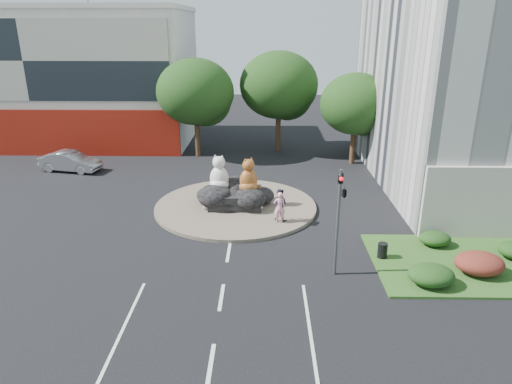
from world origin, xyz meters
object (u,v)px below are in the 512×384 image
cat_white (219,172)px  litter_bin (382,250)px  parked_car (70,161)px  kitten_calico (206,202)px  cat_tabby (249,175)px  pedestrian_dark (279,205)px  pedestrian_pink (280,207)px  kitten_white (259,202)px

cat_white → litter_bin: bearing=-25.0°
parked_car → kitten_calico: bearing=-113.4°
cat_white → litter_bin: cat_white is taller
cat_tabby → litter_bin: 9.49m
kitten_calico → litter_bin: size_ratio=1.17×
pedestrian_dark → litter_bin: bearing=160.6°
pedestrian_pink → parked_car: (-15.95, 10.05, -0.32)m
cat_tabby → parked_car: bearing=121.7°
kitten_white → pedestrian_dark: 2.08m
cat_white → kitten_calico: cat_white is taller
cat_white → parked_car: cat_white is taller
parked_car → litter_bin: size_ratio=6.39×
cat_tabby → kitten_calico: bearing=164.5°
cat_tabby → pedestrian_dark: 3.10m
cat_tabby → pedestrian_dark: size_ratio=1.15×
cat_tabby → kitten_calico: size_ratio=2.53×
pedestrian_dark → kitten_calico: bearing=1.1°
kitten_calico → parked_car: parked_car is taller
pedestrian_pink → litter_bin: pedestrian_pink is taller
kitten_calico → litter_bin: 10.92m
kitten_calico → pedestrian_dark: 4.67m
pedestrian_pink → litter_bin: size_ratio=2.44×
cat_tabby → kitten_white: (0.62, -0.67, -1.54)m
cat_white → pedestrian_dark: (3.64, -2.61, -1.09)m
pedestrian_dark → parked_car: (-15.95, 9.79, -0.37)m
pedestrian_pink → pedestrian_dark: 0.26m
cat_tabby → pedestrian_dark: (1.82, -2.29, -1.04)m
kitten_calico → pedestrian_pink: bearing=-5.1°
kitten_white → parked_car: parked_car is taller
pedestrian_dark → cat_tabby: bearing=-30.1°
kitten_calico → litter_bin: (9.22, -5.84, -0.14)m
cat_white → pedestrian_dark: 4.60m
cat_white → parked_car: (-12.31, 7.18, -1.45)m
cat_white → pedestrian_pink: 4.77m
pedestrian_pink → kitten_calico: bearing=-30.2°
cat_tabby → pedestrian_pink: bearing=-84.8°
cat_tabby → pedestrian_dark: cat_tabby is taller
pedestrian_pink → parked_car: pedestrian_pink is taller
cat_tabby → kitten_white: cat_tabby is taller
cat_tabby → parked_car: 16.05m
kitten_white → litter_bin: bearing=-68.3°
cat_tabby → pedestrian_pink: cat_tabby is taller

